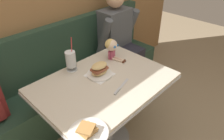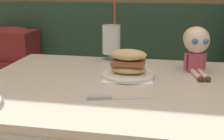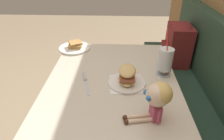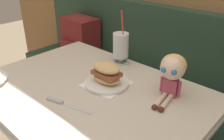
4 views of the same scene
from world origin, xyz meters
The scene contains 7 objects.
booth_bench centered at (0.00, 0.81, 0.33)m, with size 2.60×0.48×1.00m.
diner_table centered at (0.00, 0.18, 0.54)m, with size 1.11×0.81×0.74m.
milkshake_glass centered at (-0.08, 0.51, 0.84)m, with size 0.10×0.10×0.32m.
sandwich_plate centered at (0.03, 0.27, 0.79)m, with size 0.22×0.22×0.12m.
butter_knife centered at (0.00, 0.02, 0.74)m, with size 0.23×0.08×0.01m.
seated_doll centered at (0.31, 0.40, 0.87)m, with size 0.13×0.23×0.20m.
backpack centered at (-0.78, 0.78, 0.66)m, with size 0.31×0.25×0.41m.
Camera 4 is at (0.76, -0.48, 1.35)m, focal length 39.11 mm.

